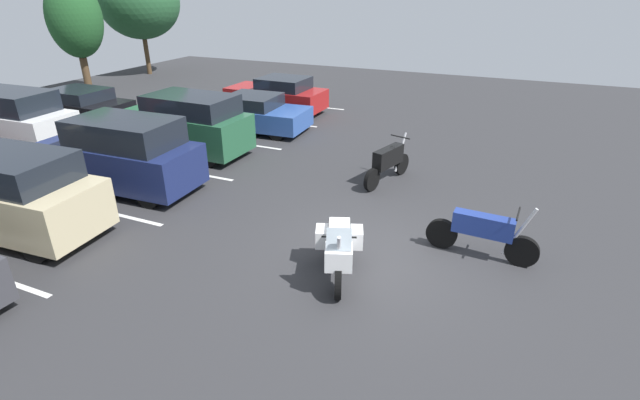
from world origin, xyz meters
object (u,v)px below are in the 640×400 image
object	(u,v)px
motorcycle_third	(483,232)
car_champagne	(10,194)
car_blue	(251,113)
motorcycle_second	(388,162)
car_red	(277,95)
car_green	(186,124)
motorcycle_touring	(339,247)
car_far_white	(7,118)
car_navy	(123,155)
car_far_black	(76,106)

from	to	relation	value
motorcycle_third	car_champagne	xyz separation A→B (m)	(-3.16, 9.70, 0.39)
motorcycle_third	car_blue	distance (m)	10.95
motorcycle_second	motorcycle_third	xyz separation A→B (m)	(-3.09, -2.89, -0.04)
car_champagne	car_red	bearing A→B (deg)	-1.03
car_green	motorcycle_touring	bearing A→B (deg)	-122.93
car_far_white	car_navy	bearing A→B (deg)	-100.92
motorcycle_touring	car_blue	distance (m)	10.33
motorcycle_touring	car_green	xyz separation A→B (m)	(4.67, 7.21, 0.34)
motorcycle_third	car_navy	bearing A→B (deg)	91.40
motorcycle_third	car_green	xyz separation A→B (m)	(2.83, 9.65, 0.41)
motorcycle_third	car_far_black	distance (m)	16.53
car_far_white	motorcycle_touring	bearing A→B (deg)	-102.06
motorcycle_second	car_green	xyz separation A→B (m)	(-0.26, 6.76, 0.37)
car_champagne	car_far_black	bearing A→B (deg)	41.50
car_navy	motorcycle_third	bearing A→B (deg)	-88.60
car_far_white	car_far_black	distance (m)	3.00
car_green	motorcycle_second	bearing A→B (deg)	-87.82
car_green	car_blue	bearing A→B (deg)	-8.65
motorcycle_touring	car_far_white	size ratio (longest dim) A/B	0.42
motorcycle_touring	car_far_black	distance (m)	14.80
car_far_white	car_blue	bearing A→B (deg)	-53.12
motorcycle_second	car_far_white	bearing A→B (deg)	99.12
motorcycle_touring	motorcycle_second	world-z (taller)	motorcycle_touring
motorcycle_third	car_red	xyz separation A→B (m)	(8.75, 9.49, 0.18)
motorcycle_touring	car_red	xyz separation A→B (m)	(10.59, 7.05, 0.11)
car_far_black	car_champagne	bearing A→B (deg)	-138.50
car_green	car_champagne	bearing A→B (deg)	179.48
motorcycle_touring	motorcycle_second	xyz separation A→B (m)	(4.93, 0.46, -0.03)
car_navy	car_far_white	size ratio (longest dim) A/B	0.88
motorcycle_second	car_far_black	size ratio (longest dim) A/B	0.46
car_navy	car_far_white	distance (m)	6.58
motorcycle_touring	motorcycle_third	xyz separation A→B (m)	(1.84, -2.43, -0.07)
motorcycle_second	car_green	size ratio (longest dim) A/B	0.50
car_navy	car_green	distance (m)	3.08
car_blue	car_red	bearing A→B (deg)	6.66
motorcycle_third	car_red	bearing A→B (deg)	47.30
motorcycle_third	car_far_black	bearing A→B (deg)	76.00
motorcycle_touring	car_far_black	xyz separation A→B (m)	(5.84, 13.60, 0.05)
motorcycle_third	car_far_black	size ratio (longest dim) A/B	0.48
motorcycle_touring	car_champagne	size ratio (longest dim) A/B	0.48
car_far_black	motorcycle_third	bearing A→B (deg)	-104.00
car_green	car_far_white	size ratio (longest dim) A/B	0.88
motorcycle_second	car_far_black	xyz separation A→B (m)	(0.91, 13.15, 0.08)
motorcycle_touring	car_far_black	size ratio (longest dim) A/B	0.44
motorcycle_second	car_far_black	bearing A→B (deg)	86.04
motorcycle_second	car_red	world-z (taller)	car_red
car_far_black	car_navy	bearing A→B (deg)	-122.29
car_navy	car_blue	bearing A→B (deg)	-1.66
car_red	car_navy	bearing A→B (deg)	-179.10
motorcycle_third	car_far_black	xyz separation A→B (m)	(4.00, 16.04, 0.12)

